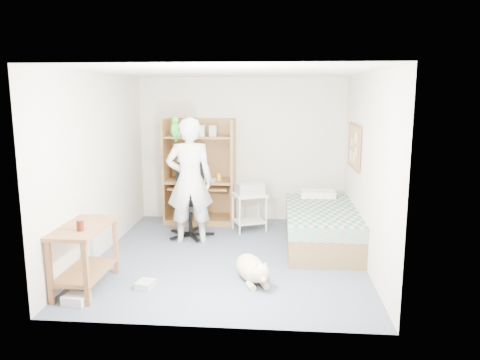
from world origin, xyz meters
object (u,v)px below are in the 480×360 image
(computer_hutch, at_px, (200,176))
(printer_cart, at_px, (249,206))
(dog, at_px, (252,269))
(side_desk, at_px, (85,247))
(office_chair, at_px, (190,211))
(bed, at_px, (321,226))
(person, at_px, (190,181))

(computer_hutch, xyz_separation_m, printer_cart, (0.89, -0.47, -0.41))
(computer_hutch, height_order, dog, computer_hutch)
(side_desk, height_order, printer_cart, side_desk)
(office_chair, xyz_separation_m, printer_cart, (0.91, 0.37, 0.01))
(side_desk, bearing_deg, printer_cart, 54.88)
(bed, relative_size, dog, 2.20)
(bed, height_order, office_chair, office_chair)
(bed, distance_m, person, 2.07)
(bed, height_order, printer_cart, bed)
(printer_cart, bearing_deg, bed, -53.83)
(side_desk, distance_m, printer_cart, 3.02)
(office_chair, bearing_deg, computer_hutch, 78.56)
(dog, bearing_deg, bed, 35.53)
(bed, relative_size, side_desk, 2.02)
(computer_hutch, distance_m, side_desk, 3.08)
(side_desk, bearing_deg, person, 63.67)
(computer_hutch, relative_size, dog, 1.96)
(computer_hutch, distance_m, office_chair, 0.93)
(side_desk, relative_size, person, 0.53)
(bed, bearing_deg, office_chair, 171.96)
(dog, xyz_separation_m, printer_cart, (-0.17, 2.11, 0.25))
(person, height_order, printer_cart, person)
(person, bearing_deg, dog, 115.67)
(computer_hutch, distance_m, bed, 2.35)
(office_chair, height_order, dog, office_chair)
(office_chair, distance_m, person, 0.62)
(computer_hutch, relative_size, person, 0.95)
(computer_hutch, distance_m, person, 1.15)
(bed, relative_size, office_chair, 1.78)
(side_desk, height_order, person, person)
(dog, bearing_deg, office_chair, 100.42)
(computer_hutch, xyz_separation_m, side_desk, (-0.85, -2.94, -0.33))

